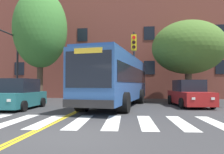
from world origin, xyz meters
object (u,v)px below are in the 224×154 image
(street_tree_curbside_small, at_px, (40,29))
(traffic_light_far_corner, at_px, (9,53))
(car_silver_behind_bus, at_px, (126,91))
(street_tree_curbside_large, at_px, (188,48))
(car_red_far_lane, at_px, (189,94))
(traffic_light_overhead, at_px, (134,57))
(car_teal_near_lane, at_px, (19,95))
(city_bus, at_px, (117,79))

(street_tree_curbside_small, bearing_deg, traffic_light_far_corner, -128.48)
(car_silver_behind_bus, bearing_deg, street_tree_curbside_large, -38.86)
(street_tree_curbside_large, bearing_deg, street_tree_curbside_small, -176.29)
(car_red_far_lane, relative_size, traffic_light_overhead, 0.92)
(car_red_far_lane, distance_m, traffic_light_far_corner, 13.77)
(car_teal_near_lane, distance_m, car_red_far_lane, 10.88)
(traffic_light_far_corner, bearing_deg, car_teal_near_lane, -50.63)
(car_red_far_lane, height_order, traffic_light_overhead, traffic_light_overhead)
(traffic_light_far_corner, bearing_deg, traffic_light_overhead, 0.90)
(car_red_far_lane, relative_size, car_silver_behind_bus, 1.17)
(car_silver_behind_bus, xyz_separation_m, traffic_light_far_corner, (-8.84, -7.21, 3.16))
(car_teal_near_lane, bearing_deg, car_silver_behind_bus, 60.75)
(car_silver_behind_bus, distance_m, street_tree_curbside_large, 7.88)
(car_red_far_lane, relative_size, traffic_light_far_corner, 0.82)
(car_teal_near_lane, xyz_separation_m, car_red_far_lane, (10.54, 2.70, -0.03))
(car_red_far_lane, bearing_deg, street_tree_curbside_large, 77.08)
(car_red_far_lane, distance_m, street_tree_curbside_large, 5.29)
(street_tree_curbside_large, xyz_separation_m, street_tree_curbside_small, (-12.60, -0.82, 1.71))
(car_silver_behind_bus, relative_size, street_tree_curbside_small, 0.43)
(traffic_light_overhead, xyz_separation_m, street_tree_curbside_small, (-8.08, 1.90, 2.74))
(car_silver_behind_bus, distance_m, traffic_light_overhead, 7.62)
(city_bus, distance_m, car_red_far_lane, 4.93)
(street_tree_curbside_large, bearing_deg, car_silver_behind_bus, 141.14)
(city_bus, height_order, street_tree_curbside_large, street_tree_curbside_large)
(city_bus, relative_size, car_red_far_lane, 2.28)
(city_bus, bearing_deg, car_red_far_lane, 6.13)
(car_teal_near_lane, xyz_separation_m, street_tree_curbside_large, (11.37, 6.35, 3.71))
(traffic_light_overhead, height_order, street_tree_curbside_small, street_tree_curbside_small)
(car_red_far_lane, bearing_deg, car_silver_behind_bus, 119.66)
(city_bus, xyz_separation_m, street_tree_curbside_large, (5.63, 4.17, 2.70))
(car_silver_behind_bus, distance_m, traffic_light_far_corner, 11.84)
(traffic_light_far_corner, bearing_deg, city_bus, -8.58)
(traffic_light_overhead, distance_m, street_tree_curbside_large, 5.37)
(car_red_far_lane, relative_size, street_tree_curbside_large, 0.60)
(traffic_light_overhead, bearing_deg, car_red_far_lane, -14.22)
(car_red_far_lane, bearing_deg, city_bus, -173.87)
(car_teal_near_lane, height_order, car_silver_behind_bus, car_teal_near_lane)
(traffic_light_far_corner, xyz_separation_m, street_tree_curbside_large, (14.23, 2.87, 0.60))
(car_silver_behind_bus, height_order, street_tree_curbside_small, street_tree_curbside_small)
(car_silver_behind_bus, bearing_deg, street_tree_curbside_small, -144.41)
(traffic_light_far_corner, distance_m, traffic_light_overhead, 9.72)
(traffic_light_overhead, bearing_deg, street_tree_curbside_small, 166.76)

